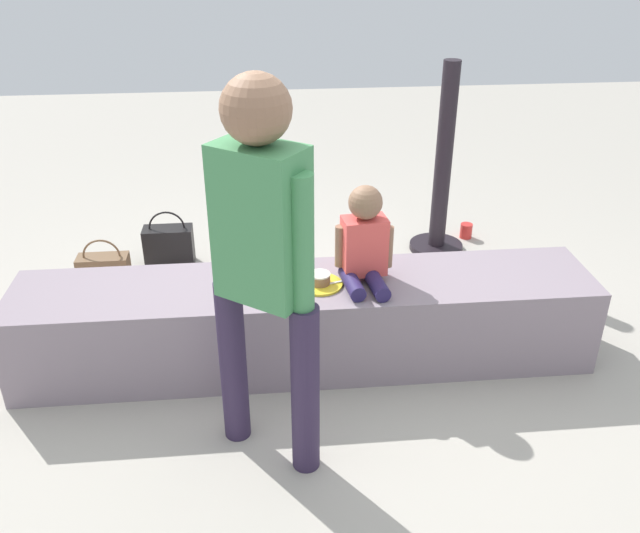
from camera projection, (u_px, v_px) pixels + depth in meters
The scene contains 12 objects.
ground_plane at pixel (306, 359), 3.45m from camera, with size 12.00×12.00×0.00m, color #ADA69A.
concrete_ledge at pixel (306, 322), 3.35m from camera, with size 2.85×0.52×0.46m, color gray.
child_seated at pixel (364, 241), 3.16m from camera, with size 0.28×0.33×0.48m.
adult_standing at pixel (262, 249), 2.43m from camera, with size 0.40×0.35×1.60m.
cake_plate at pixel (320, 281), 3.21m from camera, with size 0.22×0.22×0.07m.
gift_bag at pixel (272, 293), 3.81m from camera, with size 0.22×0.11×0.28m.
railing_post at pixel (442, 182), 4.36m from camera, with size 0.36×0.36×1.27m.
water_bottle_near_gift at pixel (384, 247), 4.38m from camera, with size 0.08×0.08×0.23m.
party_cup_red at pixel (466, 231), 4.73m from camera, with size 0.08×0.08×0.10m, color red.
cake_box_white at pixel (467, 286), 3.98m from camera, with size 0.33×0.27×0.15m, color white.
handbag_black_leather at pixel (169, 245), 4.33m from camera, with size 0.31×0.15×0.37m.
handbag_brown_canvas at pixel (105, 273), 4.02m from camera, with size 0.30×0.13×0.35m.
Camera 1 is at (-0.20, -2.82, 2.04)m, focal length 37.42 mm.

